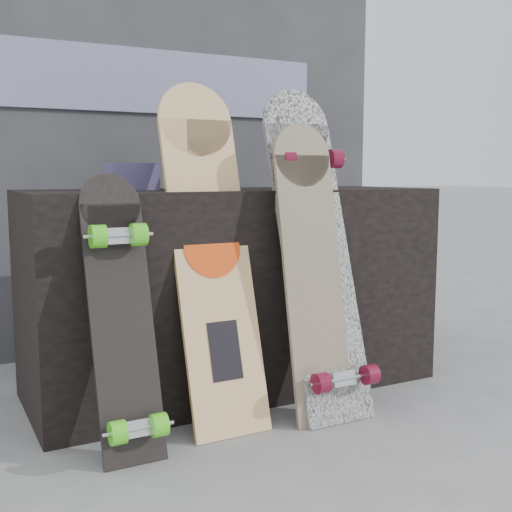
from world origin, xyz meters
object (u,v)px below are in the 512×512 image
longboard_geisha (210,243)px  longboard_celtic (311,263)px  longboard_cascadia (316,243)px  skateboard_dark (122,313)px  vendor_table (233,289)px

longboard_geisha → longboard_celtic: (0.33, -0.13, -0.07)m
longboard_cascadia → skateboard_dark: bearing=-175.7°
vendor_table → longboard_celtic: (0.11, -0.41, 0.15)m
longboard_geisha → skateboard_dark: longboard_geisha is taller
vendor_table → longboard_geisha: (-0.22, -0.29, 0.22)m
longboard_celtic → longboard_cascadia: size_ratio=0.88×
longboard_geisha → longboard_cascadia: 0.39m
longboard_celtic → longboard_cascadia: (0.05, 0.06, 0.06)m
longboard_celtic → skateboard_dark: size_ratio=1.20×
longboard_geisha → longboard_cascadia: longboard_geisha is taller
longboard_geisha → skateboard_dark: 0.41m
longboard_cascadia → longboard_celtic: bearing=-133.8°
skateboard_dark → vendor_table: bearing=35.9°
vendor_table → longboard_cascadia: (0.16, -0.36, 0.21)m
vendor_table → skateboard_dark: bearing=-144.1°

